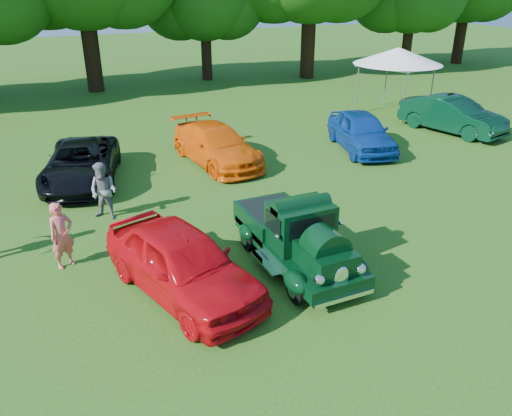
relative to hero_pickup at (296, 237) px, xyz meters
name	(u,v)px	position (x,y,z in m)	size (l,w,h in m)	color
ground	(289,285)	(-0.60, -0.81, -0.73)	(120.00, 120.00, 0.00)	#264F12
hero_pickup	(296,237)	(0.00, 0.00, 0.00)	(2.00, 4.30, 1.68)	black
red_convertible	(182,262)	(-2.85, -0.05, 0.04)	(1.80, 4.48, 1.53)	#BE0810
back_car_black	(81,163)	(-4.02, 7.81, -0.05)	(2.26, 4.91, 1.36)	black
back_car_orange	(216,145)	(0.85, 7.76, -0.02)	(1.98, 4.87, 1.41)	#E95708
back_car_blue	(361,131)	(6.78, 6.85, 0.03)	(1.80, 4.47, 1.52)	navy
back_car_green	(452,115)	(12.03, 7.26, 0.06)	(1.67, 4.78, 1.57)	black
spectator_pink	(62,235)	(-5.13, 2.23, 0.10)	(0.60, 0.40, 1.66)	#D65859
spectator_grey	(104,191)	(-3.78, 4.54, 0.12)	(0.82, 0.64, 1.70)	slate
canopy_tent	(398,56)	(11.86, 11.19, 2.14)	(5.64, 5.64, 3.30)	white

